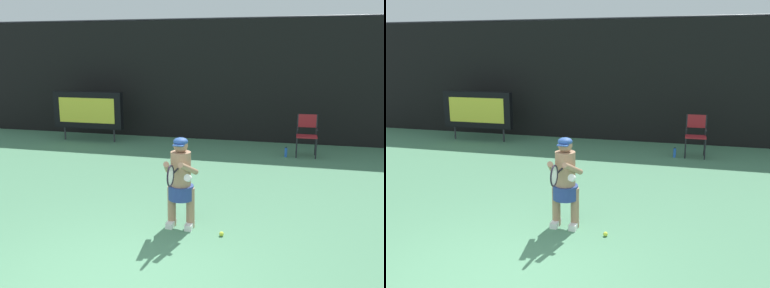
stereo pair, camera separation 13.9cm
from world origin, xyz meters
TOP-DOWN VIEW (x-y plane):
  - backdrop_screen at (0.00, 8.50)m, footprint 18.00×0.12m
  - scoreboard at (-4.11, 7.33)m, footprint 2.20×0.21m
  - umpire_chair at (2.29, 6.98)m, footprint 0.52×0.44m
  - water_bottle at (1.79, 6.74)m, footprint 0.07×0.07m
  - tennis_player at (0.31, 1.89)m, footprint 0.54×0.62m
  - tennis_racket at (0.30, 1.40)m, footprint 0.03×0.60m
  - tennis_ball_spare at (0.98, 1.70)m, footprint 0.07×0.07m

SIDE VIEW (x-z plane):
  - tennis_ball_spare at x=0.98m, z-range 0.00..0.07m
  - water_bottle at x=1.79m, z-range -0.01..0.26m
  - umpire_chair at x=2.29m, z-range 0.08..1.16m
  - tennis_player at x=0.31m, z-range 0.05..1.47m
  - scoreboard at x=-4.11m, z-range 0.20..1.70m
  - tennis_racket at x=0.30m, z-range 0.82..1.13m
  - backdrop_screen at x=0.00m, z-range -0.02..3.64m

